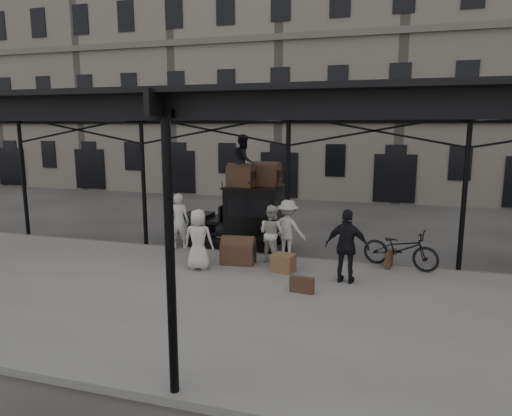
{
  "coord_description": "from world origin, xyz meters",
  "views": [
    {
      "loc": [
        3.04,
        -11.59,
        4.18
      ],
      "look_at": [
        -0.9,
        1.6,
        1.7
      ],
      "focal_mm": 32.0,
      "sensor_mm": 36.0,
      "label": 1
    }
  ],
  "objects_px": {
    "steamer_trunk_platform": "(238,252)",
    "steamer_trunk_roof_near": "(241,177)",
    "taxi": "(246,214)",
    "porter_official": "(347,246)",
    "porter_left": "(179,221)",
    "bicycle": "(400,248)"
  },
  "relations": [
    {
      "from": "taxi",
      "to": "porter_left",
      "type": "relative_size",
      "value": 1.95
    },
    {
      "from": "porter_official",
      "to": "taxi",
      "type": "bearing_deg",
      "value": -32.49
    },
    {
      "from": "steamer_trunk_platform",
      "to": "steamer_trunk_roof_near",
      "type": "bearing_deg",
      "value": 99.06
    },
    {
      "from": "bicycle",
      "to": "porter_left",
      "type": "bearing_deg",
      "value": 106.53
    },
    {
      "from": "porter_left",
      "to": "steamer_trunk_roof_near",
      "type": "xyz_separation_m",
      "value": [
        1.84,
        1.01,
        1.42
      ]
    },
    {
      "from": "porter_left",
      "to": "porter_official",
      "type": "height_order",
      "value": "porter_official"
    },
    {
      "from": "porter_left",
      "to": "steamer_trunk_roof_near",
      "type": "height_order",
      "value": "steamer_trunk_roof_near"
    },
    {
      "from": "steamer_trunk_roof_near",
      "to": "steamer_trunk_platform",
      "type": "height_order",
      "value": "steamer_trunk_roof_near"
    },
    {
      "from": "porter_official",
      "to": "steamer_trunk_roof_near",
      "type": "bearing_deg",
      "value": -29.54
    },
    {
      "from": "porter_left",
      "to": "bicycle",
      "type": "xyz_separation_m",
      "value": [
        7.01,
        -0.07,
        -0.37
      ]
    },
    {
      "from": "taxi",
      "to": "steamer_trunk_platform",
      "type": "bearing_deg",
      "value": -77.73
    },
    {
      "from": "steamer_trunk_roof_near",
      "to": "steamer_trunk_platform",
      "type": "bearing_deg",
      "value": -68.76
    },
    {
      "from": "porter_left",
      "to": "steamer_trunk_roof_near",
      "type": "bearing_deg",
      "value": -160.0
    },
    {
      "from": "porter_left",
      "to": "porter_official",
      "type": "relative_size",
      "value": 0.97
    },
    {
      "from": "porter_official",
      "to": "steamer_trunk_roof_near",
      "type": "height_order",
      "value": "steamer_trunk_roof_near"
    },
    {
      "from": "porter_left",
      "to": "steamer_trunk_roof_near",
      "type": "relative_size",
      "value": 2.09
    },
    {
      "from": "porter_official",
      "to": "porter_left",
      "type": "bearing_deg",
      "value": -10.88
    },
    {
      "from": "steamer_trunk_roof_near",
      "to": "taxi",
      "type": "bearing_deg",
      "value": 77.36
    },
    {
      "from": "taxi",
      "to": "bicycle",
      "type": "relative_size",
      "value": 1.69
    },
    {
      "from": "taxi",
      "to": "steamer_trunk_roof_near",
      "type": "relative_size",
      "value": 4.07
    },
    {
      "from": "porter_official",
      "to": "steamer_trunk_roof_near",
      "type": "xyz_separation_m",
      "value": [
        -3.81,
        2.79,
        1.39
      ]
    },
    {
      "from": "porter_official",
      "to": "bicycle",
      "type": "distance_m",
      "value": 2.23
    }
  ]
}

